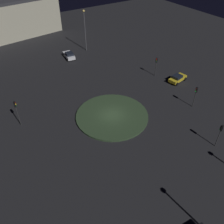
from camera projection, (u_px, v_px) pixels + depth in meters
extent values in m
plane|color=black|center=(112.00, 116.00, 38.34)|extent=(116.67, 116.67, 0.00)
cylinder|color=#2D4228|center=(112.00, 116.00, 38.25)|extent=(11.69, 11.69, 0.29)
cube|color=white|center=(69.00, 55.00, 54.52)|extent=(4.29, 2.13, 0.68)
cube|color=black|center=(69.00, 54.00, 53.76)|extent=(1.94, 1.69, 0.54)
cylinder|color=black|center=(64.00, 55.00, 55.46)|extent=(0.64, 0.28, 0.62)
cylinder|color=black|center=(70.00, 54.00, 56.07)|extent=(0.64, 0.28, 0.62)
cylinder|color=black|center=(68.00, 60.00, 53.39)|extent=(0.64, 0.28, 0.62)
cylinder|color=black|center=(75.00, 59.00, 53.99)|extent=(0.64, 0.28, 0.62)
cube|color=gold|center=(178.00, 79.00, 46.40)|extent=(2.41, 4.17, 0.58)
cube|color=black|center=(177.00, 77.00, 45.89)|extent=(1.81, 2.04, 0.51)
cylinder|color=black|center=(178.00, 76.00, 47.82)|extent=(0.35, 0.73, 0.70)
cylinder|color=black|center=(185.00, 79.00, 46.85)|extent=(0.35, 0.73, 0.70)
cylinder|color=black|center=(169.00, 81.00, 46.31)|extent=(0.35, 0.73, 0.70)
cylinder|color=black|center=(177.00, 84.00, 45.34)|extent=(0.35, 0.73, 0.70)
cylinder|color=#2D2D2D|center=(194.00, 100.00, 39.42)|extent=(0.12, 0.12, 2.97)
cube|color=black|center=(197.00, 90.00, 38.22)|extent=(0.36, 0.32, 0.90)
sphere|color=#3F0C0C|center=(196.00, 89.00, 38.03)|extent=(0.20, 0.20, 0.20)
sphere|color=#4C380F|center=(196.00, 90.00, 38.19)|extent=(0.20, 0.20, 0.20)
sphere|color=#1EE53F|center=(196.00, 91.00, 38.36)|extent=(0.20, 0.20, 0.20)
cylinder|color=#2D2D2D|center=(18.00, 116.00, 35.54)|extent=(0.12, 0.12, 3.57)
cube|color=black|center=(15.00, 104.00, 34.15)|extent=(0.36, 0.32, 0.90)
sphere|color=#3F0C0C|center=(15.00, 103.00, 33.99)|extent=(0.20, 0.20, 0.20)
sphere|color=yellow|center=(16.00, 104.00, 34.16)|extent=(0.20, 0.20, 0.20)
sphere|color=#0F3819|center=(16.00, 106.00, 34.33)|extent=(0.20, 0.20, 0.20)
cylinder|color=#2D2D2D|center=(155.00, 69.00, 47.61)|extent=(0.12, 0.12, 3.04)
cube|color=black|center=(157.00, 60.00, 46.38)|extent=(0.36, 0.32, 0.90)
sphere|color=red|center=(156.00, 59.00, 46.12)|extent=(0.20, 0.20, 0.20)
sphere|color=#4C380F|center=(156.00, 60.00, 46.29)|extent=(0.20, 0.20, 0.20)
sphere|color=#0F3819|center=(156.00, 62.00, 46.45)|extent=(0.20, 0.20, 0.20)
cylinder|color=#2D2D2D|center=(218.00, 138.00, 32.30)|extent=(0.12, 0.12, 2.94)
cube|color=black|center=(222.00, 128.00, 31.11)|extent=(0.35, 0.37, 0.90)
sphere|color=#3F0C0C|center=(221.00, 126.00, 30.98)|extent=(0.20, 0.20, 0.20)
sphere|color=#4C380F|center=(221.00, 128.00, 31.15)|extent=(0.20, 0.20, 0.20)
sphere|color=#1EE53F|center=(220.00, 129.00, 31.32)|extent=(0.20, 0.20, 0.20)
cylinder|color=#4C4C51|center=(85.00, 32.00, 55.44)|extent=(0.18, 0.18, 9.11)
sphere|color=#F9D166|center=(84.00, 11.00, 52.50)|extent=(0.51, 0.51, 0.51)
cube|color=#B7B299|center=(2.00, 19.00, 63.07)|extent=(15.73, 29.61, 8.93)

